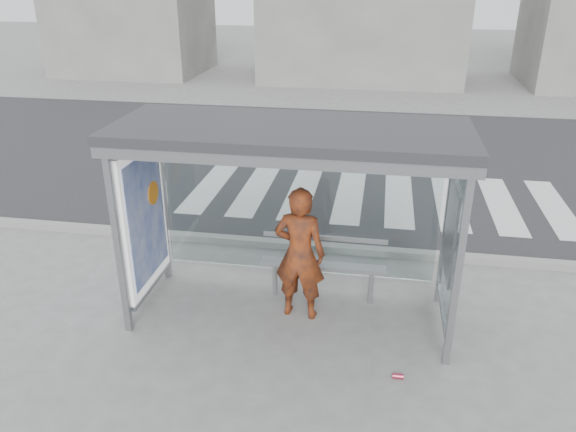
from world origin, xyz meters
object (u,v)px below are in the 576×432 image
(bus_shelter, at_px, (261,174))
(person, at_px, (300,254))
(bench, at_px, (323,264))
(soda_can, at_px, (398,376))

(bus_shelter, distance_m, person, 1.17)
(bench, xyz_separation_m, soda_can, (1.05, -1.58, -0.50))
(person, height_order, bench, person)
(person, bearing_deg, bench, -114.22)
(person, xyz_separation_m, soda_can, (1.32, -1.11, -0.89))
(bus_shelter, height_order, bench, bus_shelter)
(bench, relative_size, soda_can, 14.13)
(person, relative_size, bench, 1.06)
(bus_shelter, xyz_separation_m, bench, (0.75, 0.44, -1.45))
(person, bearing_deg, bus_shelter, 2.28)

